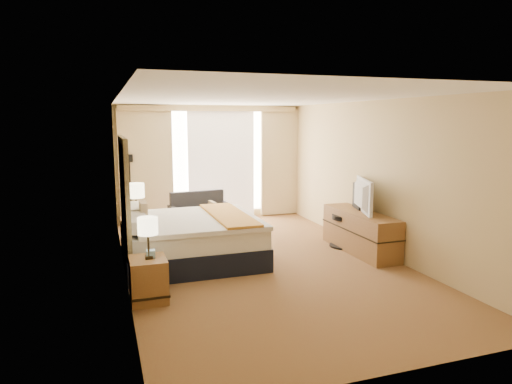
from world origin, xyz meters
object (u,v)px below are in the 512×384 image
object	(u,v)px
floor_lamp	(130,176)
lamp_right	(136,191)
bed	(191,239)
media_dresser	(360,232)
nightstand_left	(148,279)
nightstand_right	(134,233)
desk_chair	(349,219)
lamp_left	(148,227)
loveseat	(201,217)
television	(358,196)

from	to	relation	value
floor_lamp	lamp_right	bearing A→B (deg)	-90.43
bed	floor_lamp	world-z (taller)	floor_lamp
media_dresser	lamp_right	distance (m)	3.98
nightstand_left	nightstand_right	size ratio (longest dim) A/B	1.00
nightstand_right	bed	size ratio (longest dim) A/B	0.26
desk_chair	nightstand_right	bearing A→B (deg)	179.03
media_dresser	lamp_right	bearing A→B (deg)	158.38
nightstand_left	lamp_left	distance (m)	0.68
bed	lamp_left	size ratio (longest dim) A/B	4.00
lamp_right	loveseat	bearing A→B (deg)	37.28
loveseat	media_dresser	bearing A→B (deg)	-54.97
media_dresser	loveseat	world-z (taller)	loveseat
nightstand_right	desk_chair	bearing A→B (deg)	-16.63
bed	lamp_left	xyz separation A→B (m)	(-0.79, -1.45, 0.58)
bed	desk_chair	world-z (taller)	desk_chair
desk_chair	lamp_left	bearing A→B (deg)	-143.22
nightstand_left	floor_lamp	size ratio (longest dim) A/B	0.36
nightstand_left	lamp_left	xyz separation A→B (m)	(0.01, -0.01, 0.68)
media_dresser	lamp_left	distance (m)	3.88
nightstand_left	loveseat	xyz separation A→B (m)	(1.43, 3.54, -0.02)
lamp_left	bed	bearing A→B (deg)	61.27
loveseat	television	xyz separation A→B (m)	(2.22, -2.46, 0.73)
media_dresser	television	xyz separation A→B (m)	(-0.05, 0.02, 0.64)
nightstand_right	media_dresser	size ratio (longest dim) A/B	0.31
lamp_left	lamp_right	world-z (taller)	lamp_right
bed	lamp_left	world-z (taller)	lamp_left
desk_chair	television	size ratio (longest dim) A/B	1.14
bed	floor_lamp	bearing A→B (deg)	104.22
nightstand_right	bed	xyz separation A→B (m)	(0.81, -1.07, 0.10)
floor_lamp	desk_chair	world-z (taller)	floor_lamp
desk_chair	lamp_right	xyz separation A→B (m)	(-3.62, 1.09, 0.52)
media_dresser	bed	xyz separation A→B (m)	(-2.89, 0.38, 0.03)
nightstand_left	media_dresser	xyz separation A→B (m)	(3.70, 1.05, 0.07)
loveseat	lamp_left	distance (m)	3.88
nightstand_left	bed	world-z (taller)	bed
bed	desk_chair	distance (m)	2.87
loveseat	lamp_right	distance (m)	1.89
media_dresser	desk_chair	world-z (taller)	desk_chair
nightstand_left	loveseat	world-z (taller)	loveseat
loveseat	bed	bearing A→B (deg)	-113.77
loveseat	floor_lamp	distance (m)	1.79
media_dresser	lamp_left	world-z (taller)	lamp_left
floor_lamp	lamp_left	xyz separation A→B (m)	(-0.06, -4.36, -0.14)
nightstand_left	television	size ratio (longest dim) A/B	0.55
lamp_left	loveseat	bearing A→B (deg)	68.33
nightstand_right	lamp_right	bearing A→B (deg)	-5.59
nightstand_right	media_dresser	world-z (taller)	media_dresser
floor_lamp	lamp_left	distance (m)	4.37
lamp_right	media_dresser	bearing A→B (deg)	-21.62
nightstand_right	television	distance (m)	3.98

